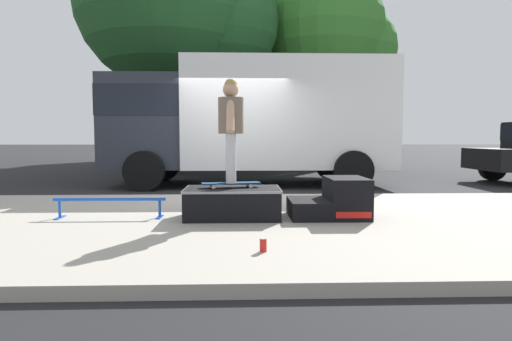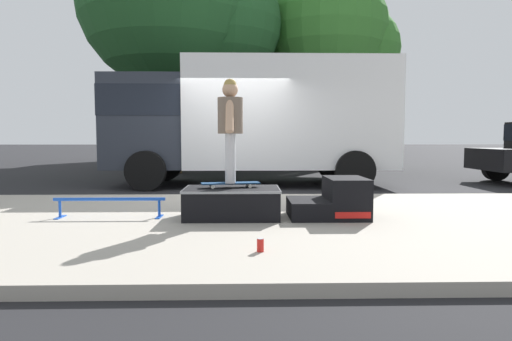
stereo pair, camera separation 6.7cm
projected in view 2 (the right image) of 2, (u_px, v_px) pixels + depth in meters
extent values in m
plane|color=black|center=(232.00, 197.00, 8.61)|extent=(140.00, 140.00, 0.00)
cube|color=#A8A093|center=(225.00, 224.00, 5.62)|extent=(50.00, 5.00, 0.12)
cube|color=black|center=(232.00, 203.00, 5.72)|extent=(1.24, 0.77, 0.40)
cube|color=gray|center=(232.00, 189.00, 5.70)|extent=(1.26, 0.79, 0.03)
cube|color=black|center=(308.00, 208.00, 5.75)|extent=(0.51, 0.79, 0.24)
cube|color=black|center=(346.00, 197.00, 5.75)|extent=(0.51, 0.79, 0.53)
cube|color=red|center=(353.00, 215.00, 5.36)|extent=(0.45, 0.01, 0.08)
cylinder|color=blue|center=(109.00, 199.00, 5.72)|extent=(1.48, 0.04, 0.04)
cylinder|color=blue|center=(60.00, 209.00, 5.71)|extent=(0.04, 0.04, 0.25)
cube|color=blue|center=(60.00, 217.00, 5.72)|extent=(0.06, 0.28, 0.01)
cylinder|color=blue|center=(159.00, 208.00, 5.74)|extent=(0.04, 0.04, 0.25)
cube|color=blue|center=(159.00, 217.00, 5.75)|extent=(0.06, 0.28, 0.01)
cube|color=navy|center=(231.00, 183.00, 5.75)|extent=(0.80, 0.35, 0.02)
cylinder|color=silver|center=(247.00, 184.00, 5.89)|extent=(0.06, 0.04, 0.05)
cylinder|color=silver|center=(250.00, 186.00, 5.72)|extent=(0.06, 0.04, 0.05)
cylinder|color=silver|center=(211.00, 185.00, 5.78)|extent=(0.06, 0.04, 0.05)
cylinder|color=silver|center=(213.00, 187.00, 5.61)|extent=(0.06, 0.04, 0.05)
cylinder|color=silver|center=(231.00, 158.00, 5.81)|extent=(0.13, 0.13, 0.65)
cylinder|color=silver|center=(230.00, 158.00, 5.64)|extent=(0.13, 0.13, 0.65)
cylinder|color=#726051|center=(230.00, 116.00, 5.68)|extent=(0.33, 0.33, 0.47)
cylinder|color=tan|center=(231.00, 117.00, 5.89)|extent=(0.10, 0.29, 0.45)
cylinder|color=tan|center=(230.00, 116.00, 5.47)|extent=(0.10, 0.29, 0.45)
sphere|color=tan|center=(230.00, 90.00, 5.65)|extent=(0.21, 0.21, 0.21)
sphere|color=tan|center=(230.00, 85.00, 5.65)|extent=(0.17, 0.17, 0.17)
cylinder|color=red|center=(260.00, 245.00, 4.00)|extent=(0.07, 0.07, 0.12)
cylinder|color=silver|center=(260.00, 239.00, 4.00)|extent=(0.06, 0.06, 0.00)
cube|color=white|center=(288.00, 115.00, 10.70)|extent=(5.00, 2.35, 2.60)
cube|color=#282D38|center=(150.00, 123.00, 10.64)|extent=(1.90, 2.16, 2.20)
cube|color=black|center=(149.00, 103.00, 10.60)|extent=(1.92, 2.19, 0.70)
cylinder|color=black|center=(146.00, 171.00, 9.55)|extent=(0.90, 0.28, 0.90)
cylinder|color=black|center=(165.00, 164.00, 11.90)|extent=(0.90, 0.28, 0.90)
cylinder|color=black|center=(355.00, 170.00, 9.66)|extent=(0.90, 0.28, 0.90)
cylinder|color=black|center=(334.00, 164.00, 12.01)|extent=(0.90, 0.28, 0.90)
cube|color=black|center=(503.00, 159.00, 10.97)|extent=(1.10, 1.85, 0.55)
cylinder|color=black|center=(496.00, 168.00, 11.92)|extent=(0.72, 0.24, 0.72)
cylinder|color=brown|center=(324.00, 122.00, 15.78)|extent=(0.56, 0.56, 3.54)
sphere|color=#387A2D|center=(325.00, 32.00, 15.53)|extent=(4.52, 4.52, 4.52)
sphere|color=#387A2D|center=(359.00, 48.00, 15.60)|extent=(2.94, 2.94, 2.94)
cylinder|color=brown|center=(173.00, 117.00, 14.28)|extent=(0.56, 0.56, 3.74)
sphere|color=#235628|center=(222.00, 23.00, 14.08)|extent=(3.91, 3.91, 3.91)
cube|color=silver|center=(239.00, 102.00, 21.99)|extent=(9.00, 7.50, 6.00)
cube|color=#B2ADA3|center=(237.00, 133.00, 18.12)|extent=(9.00, 0.50, 2.80)
pyramid|color=#38383F|center=(238.00, 19.00, 21.67)|extent=(9.54, 7.95, 2.40)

